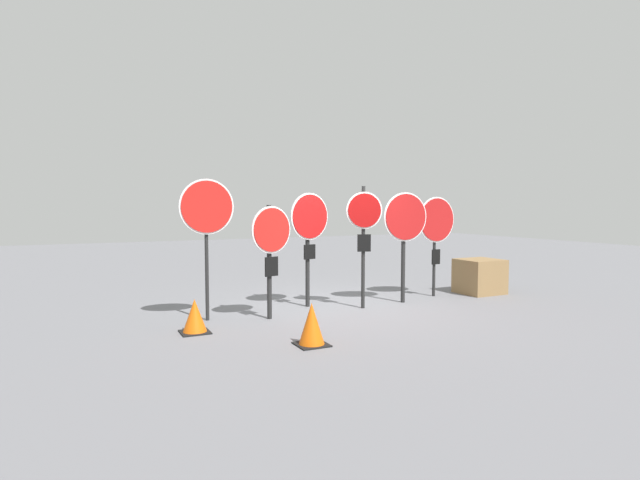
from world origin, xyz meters
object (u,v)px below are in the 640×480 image
object	(u,v)px
traffic_cone_1	(312,324)
stop_sign_0	(207,215)
storage_crate	(480,276)
stop_sign_5	(436,225)
stop_sign_1	(271,241)
stop_sign_2	(309,227)
stop_sign_4	(405,226)
stop_sign_3	(364,224)
traffic_cone_0	(195,316)

from	to	relation	value
traffic_cone_1	stop_sign_0	bearing A→B (deg)	113.82
storage_crate	stop_sign_5	bearing A→B (deg)	174.15
stop_sign_1	stop_sign_2	distance (m)	1.22
stop_sign_0	traffic_cone_1	distance (m)	2.71
stop_sign_2	stop_sign_5	bearing A→B (deg)	-17.46
stop_sign_1	stop_sign_5	bearing A→B (deg)	-8.93
stop_sign_4	stop_sign_2	bearing A→B (deg)	169.66
stop_sign_1	stop_sign_4	xyz separation A→B (m)	(2.87, 0.19, 0.20)
stop_sign_3	traffic_cone_1	world-z (taller)	stop_sign_3
traffic_cone_0	storage_crate	bearing A→B (deg)	6.24
traffic_cone_0	stop_sign_3	bearing A→B (deg)	7.28
stop_sign_3	storage_crate	xyz separation A→B (m)	(3.13, 0.28, -1.20)
stop_sign_3	stop_sign_5	size ratio (longest dim) A/B	1.08
stop_sign_0	traffic_cone_0	world-z (taller)	stop_sign_0
stop_sign_1	storage_crate	size ratio (longest dim) A/B	2.19
stop_sign_2	stop_sign_4	world-z (taller)	stop_sign_4
stop_sign_4	traffic_cone_1	world-z (taller)	stop_sign_4
stop_sign_3	stop_sign_4	bearing A→B (deg)	21.87
traffic_cone_1	stop_sign_2	bearing A→B (deg)	65.66
stop_sign_2	traffic_cone_1	world-z (taller)	stop_sign_2
traffic_cone_0	storage_crate	xyz separation A→B (m)	(6.34, 0.69, 0.12)
stop_sign_3	stop_sign_2	bearing A→B (deg)	160.51
stop_sign_2	storage_crate	distance (m)	4.15
stop_sign_0	stop_sign_3	size ratio (longest dim) A/B	1.03
stop_sign_1	traffic_cone_1	xyz separation A→B (m)	(-0.07, -1.73, -1.03)
stop_sign_0	stop_sign_4	world-z (taller)	stop_sign_0
stop_sign_1	traffic_cone_1	bearing A→B (deg)	-108.01
stop_sign_0	storage_crate	distance (m)	6.13
stop_sign_2	stop_sign_0	bearing A→B (deg)	174.88
stop_sign_3	traffic_cone_1	distance (m)	2.93
stop_sign_5	traffic_cone_1	size ratio (longest dim) A/B	3.58
stop_sign_1	traffic_cone_0	world-z (taller)	stop_sign_1
stop_sign_5	traffic_cone_1	distance (m)	4.67
storage_crate	stop_sign_4	bearing A→B (deg)	-175.57
stop_sign_2	stop_sign_1	bearing A→B (deg)	-160.94
stop_sign_0	stop_sign_2	size ratio (longest dim) A/B	1.09
storage_crate	traffic_cone_0	bearing A→B (deg)	-173.76
stop_sign_3	stop_sign_1	bearing A→B (deg)	-162.71
stop_sign_4	traffic_cone_1	bearing A→B (deg)	-143.07
storage_crate	stop_sign_0	bearing A→B (deg)	-179.96
traffic_cone_1	traffic_cone_0	bearing A→B (deg)	132.86
stop_sign_3	stop_sign_5	xyz separation A→B (m)	(2.01, 0.40, -0.07)
stop_sign_1	stop_sign_0	bearing A→B (deg)	144.62
traffic_cone_0	traffic_cone_1	distance (m)	1.90
stop_sign_1	stop_sign_4	bearing A→B (deg)	-12.06
stop_sign_1	traffic_cone_1	world-z (taller)	stop_sign_1
stop_sign_1	traffic_cone_0	xyz separation A→B (m)	(-1.36, -0.34, -1.07)
stop_sign_3	stop_sign_5	bearing A→B (deg)	26.35
traffic_cone_0	storage_crate	distance (m)	6.38
stop_sign_0	stop_sign_2	bearing A→B (deg)	7.14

